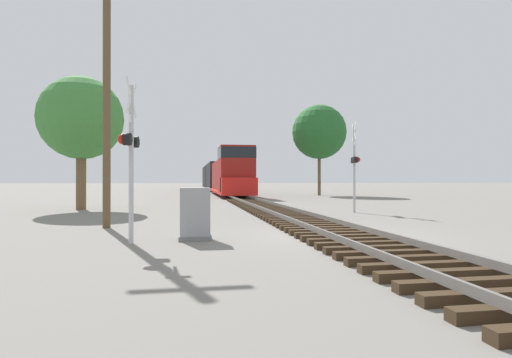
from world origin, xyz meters
name	(u,v)px	position (x,y,z in m)	size (l,w,h in m)	color
ground_plane	(336,236)	(0.00, 0.00, 0.00)	(400.00, 400.00, 0.00)	slate
rail_track_bed	(336,231)	(0.00, 0.00, 0.14)	(2.60, 160.00, 0.31)	#382819
freight_train	(219,177)	(0.00, 45.79, 2.08)	(3.06, 48.94, 4.60)	maroon
crossing_signal_near	(130,148)	(-5.64, -0.53, 2.42)	(0.43, 1.01, 4.15)	#B7B7BC
crossing_signal_far	(355,162)	(3.92, 7.66, 2.51)	(0.51, 1.01, 4.46)	#B7B7BC
relay_cabinet	(195,214)	(-4.02, -0.13, 0.69)	(0.87, 0.58, 1.40)	slate
utility_pole	(107,94)	(-6.90, 3.09, 4.51)	(1.80, 0.25, 8.69)	brown
tree_far_right	(81,119)	(-9.97, 12.07, 4.96)	(4.50, 4.50, 7.25)	brown
tree_mid_background	(319,132)	(9.36, 29.25, 6.66)	(5.69, 5.69, 9.51)	brown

